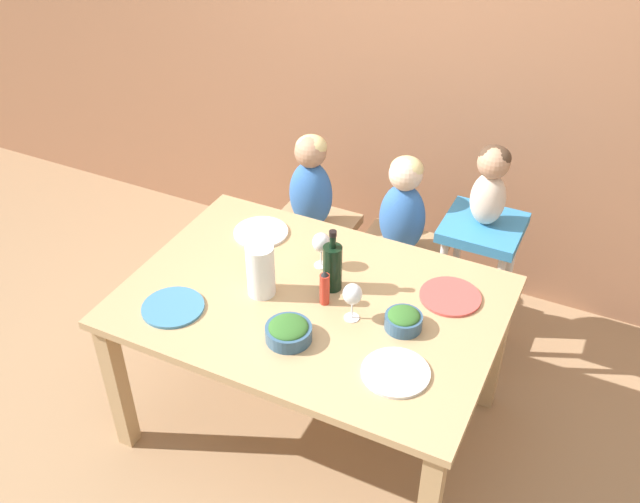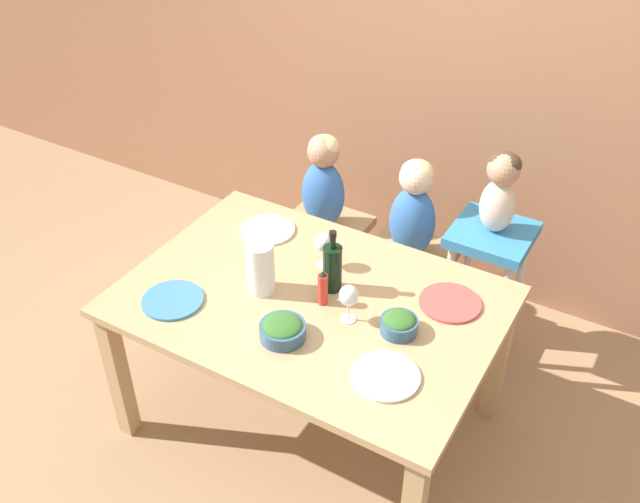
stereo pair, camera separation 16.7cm
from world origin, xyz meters
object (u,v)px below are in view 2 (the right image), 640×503
(dinner_plate_back_left, at_px, (268,230))
(dinner_plate_front_right, at_px, (386,376))
(salad_bowl_small, at_px, (399,323))
(wine_bottle, at_px, (332,267))
(person_child_left, at_px, (323,182))
(salad_bowl_large, at_px, (283,329))
(person_baby_right, at_px, (501,188))
(paper_towel_roll, at_px, (261,268))
(wine_glass_far, at_px, (324,243))
(dinner_plate_back_right, at_px, (450,303))
(chair_far_left, at_px, (323,236))
(chair_right_highchair, at_px, (488,259))
(wine_glass_near, at_px, (349,296))
(dinner_plate_front_left, at_px, (173,300))
(chair_far_center, at_px, (408,264))
(person_child_center, at_px, (413,208))

(dinner_plate_back_left, xyz_separation_m, dinner_plate_front_right, (0.85, -0.54, 0.00))
(salad_bowl_small, relative_size, dinner_plate_back_left, 0.58)
(salad_bowl_small, bearing_deg, wine_bottle, 164.19)
(person_child_left, bearing_deg, salad_bowl_large, -67.59)
(person_baby_right, height_order, dinner_plate_back_left, person_baby_right)
(paper_towel_roll, height_order, salad_bowl_large, paper_towel_roll)
(paper_towel_roll, bearing_deg, wine_glass_far, 62.65)
(dinner_plate_back_right, relative_size, dinner_plate_front_right, 1.00)
(chair_far_left, distance_m, salad_bowl_large, 1.19)
(chair_right_highchair, distance_m, wine_glass_near, 0.92)
(chair_far_left, xyz_separation_m, person_child_left, (-0.00, 0.00, 0.33))
(salad_bowl_large, bearing_deg, chair_far_left, 112.43)
(paper_towel_roll, bearing_deg, dinner_plate_front_left, -137.80)
(chair_far_center, height_order, dinner_plate_front_right, dinner_plate_front_right)
(chair_far_left, xyz_separation_m, wine_bottle, (0.45, -0.70, 0.44))
(chair_far_left, bearing_deg, salad_bowl_small, -45.34)
(chair_right_highchair, distance_m, paper_towel_roll, 1.11)
(chair_far_left, relative_size, wine_bottle, 1.69)
(person_baby_right, distance_m, paper_towel_roll, 1.09)
(paper_towel_roll, xyz_separation_m, wine_glass_near, (0.39, 0.02, 0.00))
(salad_bowl_large, bearing_deg, wine_glass_far, 100.86)
(chair_far_left, relative_size, person_baby_right, 1.23)
(wine_bottle, relative_size, salad_bowl_small, 1.94)
(salad_bowl_small, bearing_deg, chair_far_center, 110.53)
(wine_bottle, relative_size, wine_glass_far, 1.71)
(wine_bottle, xyz_separation_m, wine_glass_far, (-0.10, 0.11, 0.01))
(wine_glass_near, relative_size, dinner_plate_front_left, 0.66)
(wine_glass_far, height_order, salad_bowl_small, wine_glass_far)
(person_child_center, height_order, dinner_plate_back_left, person_child_center)
(chair_far_center, xyz_separation_m, wine_glass_near, (0.10, -0.84, 0.44))
(paper_towel_roll, distance_m, salad_bowl_large, 0.30)
(dinner_plate_front_left, bearing_deg, salad_bowl_large, 5.53)
(chair_far_center, distance_m, dinner_plate_back_right, 0.76)
(wine_bottle, xyz_separation_m, salad_bowl_large, (-0.02, -0.34, -0.07))
(chair_right_highchair, relative_size, salad_bowl_small, 5.18)
(chair_right_highchair, distance_m, dinner_plate_back_right, 0.58)
(salad_bowl_small, bearing_deg, dinner_plate_front_left, -160.88)
(salad_bowl_small, distance_m, dinner_plate_back_right, 0.27)
(person_child_left, relative_size, wine_bottle, 1.83)
(paper_towel_roll, height_order, wine_glass_near, paper_towel_roll)
(chair_far_center, height_order, salad_bowl_small, salad_bowl_small)
(person_baby_right, bearing_deg, salad_bowl_large, -113.15)
(chair_right_highchair, height_order, wine_glass_near, wine_glass_near)
(wine_glass_near, height_order, wine_glass_far, same)
(chair_far_center, height_order, chair_right_highchair, chair_right_highchair)
(chair_far_center, bearing_deg, salad_bowl_small, -69.47)
(wine_glass_near, relative_size, dinner_plate_front_right, 0.66)
(chair_right_highchair, relative_size, person_child_left, 1.46)
(dinner_plate_back_left, bearing_deg, salad_bowl_small, -21.04)
(person_child_center, bearing_deg, person_child_left, 180.00)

